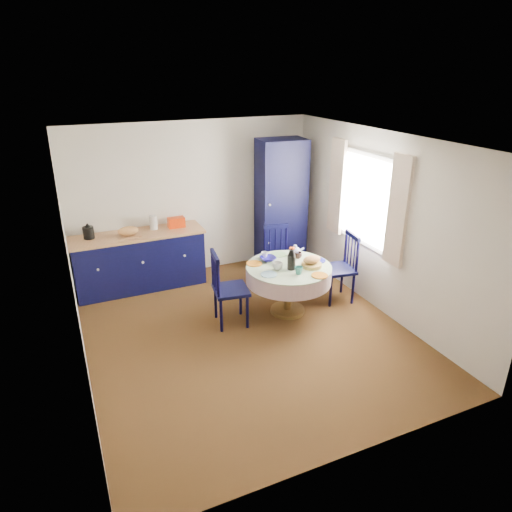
{
  "coord_description": "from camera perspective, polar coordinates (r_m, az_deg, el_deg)",
  "views": [
    {
      "loc": [
        -1.99,
        -4.75,
        3.27
      ],
      "look_at": [
        0.21,
        0.2,
        1.0
      ],
      "focal_mm": 32.0,
      "sensor_mm": 36.0,
      "label": 1
    }
  ],
  "objects": [
    {
      "name": "window",
      "position": [
        6.64,
        13.61,
        6.88
      ],
      "size": [
        0.1,
        1.74,
        1.45
      ],
      "color": "white",
      "rests_on": "wall_right"
    },
    {
      "name": "wall_left",
      "position": [
        5.17,
        -22.06,
        -2.04
      ],
      "size": [
        0.02,
        4.5,
        2.5
      ],
      "primitive_type": "cube",
      "color": "beige",
      "rests_on": "floor"
    },
    {
      "name": "chair_far",
      "position": [
        7.18,
        2.67,
        -0.04
      ],
      "size": [
        0.52,
        0.51,
        0.97
      ],
      "rotation": [
        0.0,
        0.0,
        -0.24
      ],
      "color": "black",
      "rests_on": "floor"
    },
    {
      "name": "chair_left",
      "position": [
        6.09,
        -3.59,
        -4.06
      ],
      "size": [
        0.5,
        0.52,
        1.04
      ],
      "rotation": [
        0.0,
        0.0,
        1.43
      ],
      "color": "black",
      "rests_on": "floor"
    },
    {
      "name": "mug_a",
      "position": [
        6.16,
        2.72,
        -1.25
      ],
      "size": [
        0.14,
        0.14,
        0.11
      ],
      "primitive_type": "imported",
      "color": "silver",
      "rests_on": "dining_table"
    },
    {
      "name": "mug_d",
      "position": [
        6.52,
        1.08,
        0.12
      ],
      "size": [
        0.1,
        0.1,
        0.09
      ],
      "primitive_type": "imported",
      "color": "silver",
      "rests_on": "dining_table"
    },
    {
      "name": "cobalt_bowl",
      "position": [
        6.45,
        1.5,
        -0.34
      ],
      "size": [
        0.22,
        0.22,
        0.05
      ],
      "primitive_type": "imported",
      "color": "navy",
      "rests_on": "dining_table"
    },
    {
      "name": "mug_c",
      "position": [
        6.54,
        5.26,
        0.1
      ],
      "size": [
        0.12,
        0.12,
        0.09
      ],
      "primitive_type": "imported",
      "color": "black",
      "rests_on": "dining_table"
    },
    {
      "name": "wall_back",
      "position": [
        7.56,
        -7.85,
        7.04
      ],
      "size": [
        4.0,
        0.02,
        2.5
      ],
      "primitive_type": "cube",
      "color": "beige",
      "rests_on": "floor"
    },
    {
      "name": "wall_right",
      "position": [
        6.53,
        15.28,
        3.91
      ],
      "size": [
        0.02,
        4.5,
        2.5
      ],
      "primitive_type": "cube",
      "color": "beige",
      "rests_on": "floor"
    },
    {
      "name": "kitchen_counter",
      "position": [
        7.34,
        -14.36,
        -0.45
      ],
      "size": [
        2.02,
        0.63,
        1.14
      ],
      "rotation": [
        0.0,
        0.0,
        0.0
      ],
      "color": "black",
      "rests_on": "floor"
    },
    {
      "name": "chair_right",
      "position": [
        6.83,
        10.53,
        -1.36
      ],
      "size": [
        0.51,
        0.53,
        1.04
      ],
      "rotation": [
        0.0,
        0.0,
        -1.72
      ],
      "color": "black",
      "rests_on": "floor"
    },
    {
      "name": "mug_b",
      "position": [
        6.05,
        5.35,
        -1.82
      ],
      "size": [
        0.11,
        0.11,
        0.1
      ],
      "primitive_type": "imported",
      "color": "#266762",
      "rests_on": "dining_table"
    },
    {
      "name": "floor",
      "position": [
        6.1,
        -1.06,
        -9.64
      ],
      "size": [
        4.5,
        4.5,
        0.0
      ],
      "primitive_type": "plane",
      "color": "black",
      "rests_on": "ground"
    },
    {
      "name": "pantry_cabinet",
      "position": [
        7.74,
        3.11,
        6.39
      ],
      "size": [
        0.81,
        0.61,
        2.19
      ],
      "rotation": [
        0.0,
        0.0,
        -0.09
      ],
      "color": "black",
      "rests_on": "floor"
    },
    {
      "name": "ceiling",
      "position": [
        5.21,
        -1.27,
        14.25
      ],
      "size": [
        4.5,
        4.5,
        0.0
      ],
      "primitive_type": "plane",
      "rotation": [
        3.14,
        0.0,
        0.0
      ],
      "color": "white",
      "rests_on": "wall_back"
    },
    {
      "name": "dining_table",
      "position": [
        6.35,
        4.16,
        -2.23
      ],
      "size": [
        1.18,
        1.18,
        0.99
      ],
      "color": "brown",
      "rests_on": "floor"
    }
  ]
}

